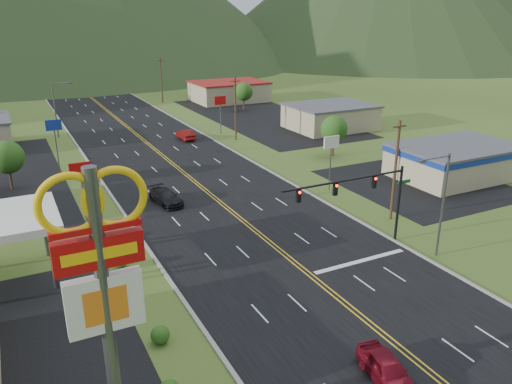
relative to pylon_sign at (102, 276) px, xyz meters
name	(u,v)px	position (x,y,z in m)	size (l,w,h in m)	color
ground	(421,365)	(17.00, -2.00, -9.30)	(500.00, 500.00, 0.00)	#3A4F1C
road	(421,365)	(17.00, -2.00, -9.30)	(20.00, 460.00, 0.04)	black
pylon_sign	(102,276)	(0.00, 0.00, 0.00)	(4.32, 0.60, 14.00)	#59595E
traffic_signal	(364,191)	(23.48, 12.00, -3.97)	(13.10, 0.43, 7.00)	black
streetlight_east	(441,199)	(28.18, 8.00, -4.12)	(3.28, 0.25, 9.00)	#59595E
streetlight_west	(57,106)	(5.32, 68.00, -4.12)	(3.28, 0.25, 9.00)	#59595E
building_east_near	(456,159)	(47.00, 23.00, -7.03)	(15.40, 10.40, 4.10)	tan
building_east_mid	(330,116)	(49.00, 53.00, -7.14)	(14.40, 11.40, 4.30)	tan
building_east_far	(229,91)	(45.00, 88.00, -7.04)	(16.40, 12.40, 4.50)	tan
pole_sign_west_a	(81,176)	(3.00, 28.00, -4.25)	(2.00, 0.18, 6.40)	#59595E
pole_sign_west_b	(54,130)	(3.00, 50.00, -4.25)	(2.00, 0.18, 6.40)	#59595E
pole_sign_east_a	(331,148)	(30.00, 26.00, -4.25)	(2.00, 0.18, 6.40)	#59595E
pole_sign_east_b	(220,104)	(30.00, 58.00, -4.25)	(2.00, 0.18, 6.40)	#59595E
tree_west_a	(7,157)	(-3.00, 43.00, -5.41)	(3.84, 3.84, 5.82)	#382314
tree_east_a	(334,129)	(39.00, 38.00, -5.41)	(3.84, 3.84, 5.82)	#382314
tree_east_b	(244,92)	(43.00, 76.00, -5.41)	(3.84, 3.84, 5.82)	#382314
utility_pole_a	(395,170)	(30.50, 16.00, -4.17)	(1.60, 0.28, 10.00)	#382314
utility_pole_b	(235,108)	(30.50, 53.00, -4.17)	(1.60, 0.28, 10.00)	#382314
utility_pole_c	(161,80)	(30.50, 93.00, -4.17)	(1.60, 0.28, 10.00)	#382314
utility_pole_d	(121,64)	(30.50, 133.00, -4.17)	(1.60, 0.28, 10.00)	#382314
car_red_near	(387,370)	(14.25, -2.13, -8.52)	(1.84, 4.58, 1.56)	maroon
car_dark_mid	(166,197)	(11.62, 30.20, -8.54)	(2.13, 5.24, 1.52)	black
car_red_far	(186,135)	(23.26, 56.78, -8.49)	(1.71, 4.90, 1.61)	maroon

